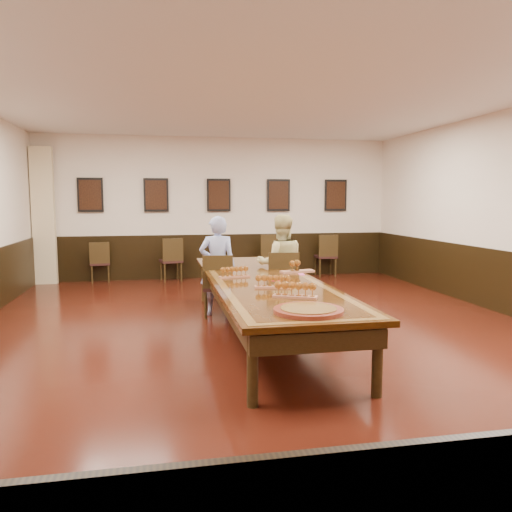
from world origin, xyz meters
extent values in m
cube|color=black|center=(0.00, 0.00, -0.01)|extent=(8.00, 10.00, 0.02)
cube|color=white|center=(0.00, 0.00, 3.21)|extent=(8.00, 10.00, 0.02)
cube|color=beige|center=(0.00, 5.01, 1.60)|extent=(8.00, 0.02, 3.20)
imported|color=#5067C8|center=(-0.47, 1.23, 0.78)|extent=(0.60, 0.43, 1.55)
imported|color=beige|center=(0.53, 1.16, 0.78)|extent=(0.83, 0.68, 1.57)
cube|color=#FE54B3|center=(0.60, 0.24, 0.76)|extent=(0.09, 0.15, 0.01)
cube|color=beige|center=(-3.75, 4.82, 1.45)|extent=(0.45, 0.18, 2.90)
cube|color=black|center=(0.00, 4.98, 0.50)|extent=(7.98, 0.04, 1.00)
cube|color=black|center=(0.00, 0.00, 0.72)|extent=(1.40, 5.00, 0.06)
cube|color=olive|center=(0.00, 0.00, 0.75)|extent=(1.28, 4.88, 0.00)
cube|color=black|center=(0.00, 0.00, 0.75)|extent=(1.10, 4.70, 0.00)
cube|color=black|center=(0.00, 0.00, 0.57)|extent=(1.25, 4.85, 0.18)
cylinder|color=black|center=(-0.58, -2.32, 0.34)|extent=(0.10, 0.10, 0.69)
cylinder|color=black|center=(0.58, -2.32, 0.34)|extent=(0.10, 0.10, 0.69)
cylinder|color=black|center=(-0.58, 2.32, 0.34)|extent=(0.10, 0.10, 0.69)
cylinder|color=black|center=(0.58, 2.32, 0.34)|extent=(0.10, 0.10, 0.69)
cube|color=black|center=(-2.80, 4.94, 1.90)|extent=(0.54, 0.03, 0.74)
cube|color=black|center=(-2.80, 4.92, 1.90)|extent=(0.46, 0.01, 0.64)
cube|color=black|center=(-1.40, 4.94, 1.90)|extent=(0.54, 0.03, 0.74)
cube|color=black|center=(-1.40, 4.92, 1.90)|extent=(0.46, 0.01, 0.64)
cube|color=black|center=(0.00, 4.94, 1.90)|extent=(0.54, 0.03, 0.74)
cube|color=black|center=(0.00, 4.92, 1.90)|extent=(0.46, 0.01, 0.64)
cube|color=black|center=(1.40, 4.94, 1.90)|extent=(0.54, 0.03, 0.74)
cube|color=black|center=(1.40, 4.92, 1.90)|extent=(0.46, 0.01, 0.64)
cube|color=black|center=(2.80, 4.94, 1.90)|extent=(0.54, 0.03, 0.74)
cube|color=black|center=(2.80, 4.92, 1.90)|extent=(0.46, 0.01, 0.64)
cube|color=#985A40|center=(-0.36, 0.16, 0.76)|extent=(0.43, 0.20, 0.03)
cube|color=#985A40|center=(0.60, 0.45, 0.77)|extent=(0.52, 0.24, 0.03)
cube|color=#985A40|center=(-0.03, -0.73, 0.76)|extent=(0.45, 0.21, 0.03)
cube|color=#985A40|center=(0.07, -1.35, 0.77)|extent=(0.49, 0.35, 0.03)
cylinder|color=#B50C30|center=(0.12, -0.14, 0.76)|extent=(0.19, 0.19, 0.02)
cylinder|color=silver|center=(0.12, -0.14, 0.77)|extent=(0.10, 0.10, 0.01)
cylinder|color=#571A11|center=(0.00, -2.05, 0.77)|extent=(0.83, 0.83, 0.04)
cylinder|color=olive|center=(0.00, -2.05, 0.80)|extent=(0.67, 0.67, 0.01)
camera|label=1|loc=(-1.35, -6.44, 1.81)|focal=35.00mm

